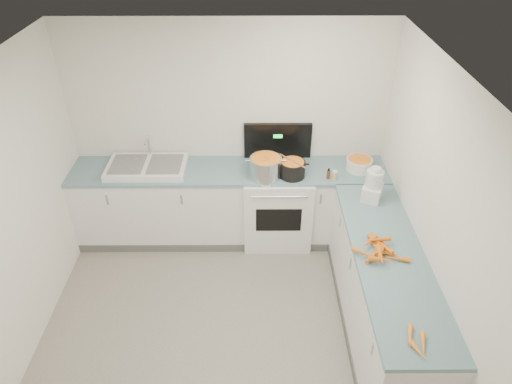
{
  "coord_description": "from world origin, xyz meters",
  "views": [
    {
      "loc": [
        0.28,
        -2.59,
        3.61
      ],
      "look_at": [
        0.3,
        1.1,
        1.05
      ],
      "focal_mm": 32.0,
      "sensor_mm": 36.0,
      "label": 1
    }
  ],
  "objects_px": {
    "sink": "(147,167)",
    "food_processor": "(373,186)",
    "stove": "(277,204)",
    "spice_jar": "(335,176)",
    "black_pot": "(292,170)",
    "mixing_bowl": "(359,164)",
    "extract_bottle": "(328,174)",
    "steel_pot": "(266,168)"
  },
  "relations": [
    {
      "from": "sink",
      "to": "food_processor",
      "type": "distance_m",
      "value": 2.43
    },
    {
      "from": "stove",
      "to": "food_processor",
      "type": "bearing_deg",
      "value": -31.33
    },
    {
      "from": "stove",
      "to": "spice_jar",
      "type": "distance_m",
      "value": 0.81
    },
    {
      "from": "black_pot",
      "to": "mixing_bowl",
      "type": "xyz_separation_m",
      "value": [
        0.74,
        0.13,
        -0.01
      ]
    },
    {
      "from": "spice_jar",
      "to": "food_processor",
      "type": "xyz_separation_m",
      "value": [
        0.32,
        -0.36,
        0.11
      ]
    },
    {
      "from": "spice_jar",
      "to": "stove",
      "type": "bearing_deg",
      "value": 161.59
    },
    {
      "from": "sink",
      "to": "extract_bottle",
      "type": "height_order",
      "value": "sink"
    },
    {
      "from": "sink",
      "to": "black_pot",
      "type": "xyz_separation_m",
      "value": [
        1.59,
        -0.14,
        0.04
      ]
    },
    {
      "from": "stove",
      "to": "food_processor",
      "type": "xyz_separation_m",
      "value": [
        0.91,
        -0.55,
        0.62
      ]
    },
    {
      "from": "steel_pot",
      "to": "food_processor",
      "type": "distance_m",
      "value": 1.13
    },
    {
      "from": "mixing_bowl",
      "to": "stove",
      "type": "bearing_deg",
      "value": -179.41
    },
    {
      "from": "spice_jar",
      "to": "mixing_bowl",
      "type": "bearing_deg",
      "value": 34.75
    },
    {
      "from": "steel_pot",
      "to": "mixing_bowl",
      "type": "xyz_separation_m",
      "value": [
        1.03,
        0.14,
        -0.04
      ]
    },
    {
      "from": "sink",
      "to": "steel_pot",
      "type": "relative_size",
      "value": 2.52
    },
    {
      "from": "steel_pot",
      "to": "mixing_bowl",
      "type": "height_order",
      "value": "steel_pot"
    },
    {
      "from": "sink",
      "to": "extract_bottle",
      "type": "xyz_separation_m",
      "value": [
        1.98,
        -0.19,
        0.01
      ]
    },
    {
      "from": "black_pot",
      "to": "extract_bottle",
      "type": "xyz_separation_m",
      "value": [
        0.38,
        -0.05,
        -0.03
      ]
    },
    {
      "from": "sink",
      "to": "extract_bottle",
      "type": "bearing_deg",
      "value": -5.44
    },
    {
      "from": "sink",
      "to": "steel_pot",
      "type": "height_order",
      "value": "sink"
    },
    {
      "from": "steel_pot",
      "to": "black_pot",
      "type": "xyz_separation_m",
      "value": [
        0.29,
        0.01,
        -0.03
      ]
    },
    {
      "from": "mixing_bowl",
      "to": "steel_pot",
      "type": "bearing_deg",
      "value": -172.25
    },
    {
      "from": "sink",
      "to": "steel_pot",
      "type": "bearing_deg",
      "value": -6.41
    },
    {
      "from": "sink",
      "to": "mixing_bowl",
      "type": "distance_m",
      "value": 2.34
    },
    {
      "from": "stove",
      "to": "black_pot",
      "type": "xyz_separation_m",
      "value": [
        0.14,
        -0.12,
        0.54
      ]
    },
    {
      "from": "extract_bottle",
      "to": "sink",
      "type": "bearing_deg",
      "value": 174.56
    },
    {
      "from": "stove",
      "to": "food_processor",
      "type": "height_order",
      "value": "stove"
    },
    {
      "from": "black_pot",
      "to": "food_processor",
      "type": "bearing_deg",
      "value": -29.32
    },
    {
      "from": "black_pot",
      "to": "food_processor",
      "type": "distance_m",
      "value": 0.88
    },
    {
      "from": "steel_pot",
      "to": "extract_bottle",
      "type": "distance_m",
      "value": 0.67
    },
    {
      "from": "mixing_bowl",
      "to": "black_pot",
      "type": "bearing_deg",
      "value": -169.99
    },
    {
      "from": "food_processor",
      "to": "sink",
      "type": "bearing_deg",
      "value": 166.45
    },
    {
      "from": "stove",
      "to": "spice_jar",
      "type": "height_order",
      "value": "stove"
    },
    {
      "from": "sink",
      "to": "black_pot",
      "type": "distance_m",
      "value": 1.6
    },
    {
      "from": "spice_jar",
      "to": "food_processor",
      "type": "bearing_deg",
      "value": -48.31
    },
    {
      "from": "steel_pot",
      "to": "extract_bottle",
      "type": "height_order",
      "value": "steel_pot"
    },
    {
      "from": "spice_jar",
      "to": "black_pot",
      "type": "bearing_deg",
      "value": 170.61
    },
    {
      "from": "stove",
      "to": "steel_pot",
      "type": "height_order",
      "value": "stove"
    },
    {
      "from": "mixing_bowl",
      "to": "extract_bottle",
      "type": "distance_m",
      "value": 0.4
    },
    {
      "from": "extract_bottle",
      "to": "black_pot",
      "type": "bearing_deg",
      "value": 172.55
    },
    {
      "from": "spice_jar",
      "to": "steel_pot",
      "type": "bearing_deg",
      "value": 174.91
    },
    {
      "from": "black_pot",
      "to": "mixing_bowl",
      "type": "relative_size",
      "value": 0.98
    },
    {
      "from": "steel_pot",
      "to": "black_pot",
      "type": "bearing_deg",
      "value": 1.76
    }
  ]
}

